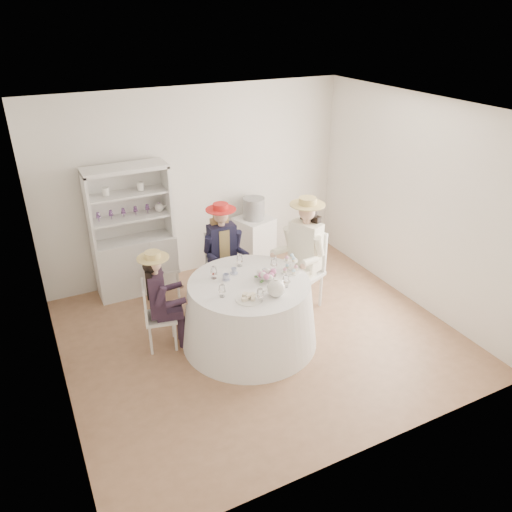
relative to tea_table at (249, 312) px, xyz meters
name	(u,v)px	position (x,y,z in m)	size (l,w,h in m)	color
ground	(260,335)	(0.15, 0.03, -0.40)	(4.50, 4.50, 0.00)	#855E42
ceiling	(261,111)	(0.15, 0.03, 2.30)	(4.50, 4.50, 0.00)	white
wall_back	(196,184)	(0.15, 2.03, 0.95)	(4.50, 4.50, 0.00)	silver
wall_front	(375,329)	(0.15, -1.97, 0.95)	(4.50, 4.50, 0.00)	silver
wall_left	(44,280)	(-2.10, 0.03, 0.95)	(4.50, 4.50, 0.00)	silver
wall_right	(415,203)	(2.40, 0.03, 0.95)	(4.50, 4.50, 0.00)	silver
tea_table	(249,312)	(0.00, 0.00, 0.00)	(1.61, 1.61, 0.81)	white
hutch	(134,249)	(-0.89, 1.80, 0.24)	(1.12, 0.53, 1.81)	silver
side_table	(254,242)	(0.94, 1.77, -0.02)	(0.49, 0.49, 0.77)	silver
hatbox	(254,208)	(0.94, 1.77, 0.53)	(0.32, 0.32, 0.32)	black
guest_left	(159,295)	(-0.96, 0.38, 0.30)	(0.49, 0.47, 1.24)	silver
guest_mid	(223,247)	(0.11, 1.03, 0.38)	(0.50, 0.53, 1.39)	silver
guest_right	(304,248)	(0.96, 0.37, 0.47)	(0.65, 0.59, 1.54)	silver
spare_chair	(164,265)	(-0.58, 1.43, 0.09)	(0.42, 0.42, 0.91)	silver
teacup_a	(226,277)	(-0.21, 0.17, 0.44)	(0.08, 0.08, 0.06)	white
teacup_b	(234,271)	(-0.07, 0.27, 0.44)	(0.07, 0.07, 0.06)	white
teacup_c	(266,272)	(0.25, 0.07, 0.44)	(0.08, 0.08, 0.07)	white
flower_bowl	(267,276)	(0.22, -0.01, 0.44)	(0.24, 0.24, 0.06)	white
flower_arrangement	(266,274)	(0.18, -0.06, 0.49)	(0.18, 0.18, 0.07)	pink
table_teapot	(276,288)	(0.14, -0.38, 0.50)	(0.28, 0.20, 0.21)	white
sandwich_plate	(249,298)	(-0.17, -0.33, 0.42)	(0.28, 0.28, 0.06)	white
cupcake_stand	(290,266)	(0.54, 0.01, 0.48)	(0.22, 0.22, 0.21)	white
stemware_set	(249,277)	(0.00, 0.00, 0.48)	(0.87, 0.91, 0.15)	white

